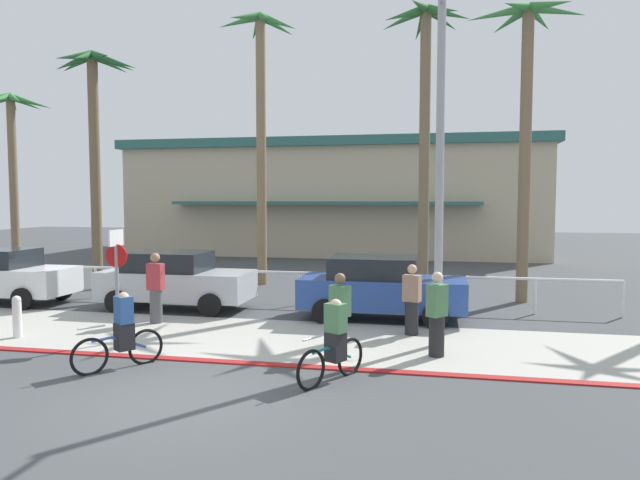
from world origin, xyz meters
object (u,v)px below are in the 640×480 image
Objects in this scene: stop_sign_bike_lane at (117,269)px; palm_tree_2 at (261,97)px; car_blue_2 at (380,287)px; streetlight_curb at (440,150)px; palm_tree_3 at (425,86)px; pedestrian_1 at (156,291)px; pedestrian_2 at (437,318)px; car_white_0 at (1,275)px; palm_tree_4 at (526,88)px; palm_tree_1 at (95,110)px; cyclist_teal_1 at (334,342)px; palm_tree_0 at (12,134)px; car_silver_1 at (175,280)px; pedestrian_3 at (340,317)px; bollard_0 at (17,316)px; pedestrian_0 at (412,303)px; cyclist_blue_0 at (122,332)px.

palm_tree_2 is (0.51, 9.25, 5.32)m from stop_sign_bike_lane.
streetlight_curb is at bearing -61.82° from car_blue_2.
palm_tree_3 is 5.25× the size of pedestrian_1.
streetlight_curb reaches higher than pedestrian_2.
palm_tree_4 is at bearing 12.15° from car_white_0.
palm_tree_3 reaches higher than streetlight_curb.
palm_tree_1 is 5.18× the size of cyclist_teal_1.
palm_tree_0 is at bearing 143.22° from cyclist_teal_1.
streetlight_curb is at bearing -21.99° from car_silver_1.
palm_tree_2 is at bearing 128.22° from streetlight_curb.
car_silver_1 and car_blue_2 have the same top height.
palm_tree_2 is 12.03m from pedestrian_3.
pedestrian_2 reaches higher than cyclist_teal_1.
palm_tree_3 is 2.20× the size of car_silver_1.
bollard_0 is 14.89m from palm_tree_0.
stop_sign_bike_lane is 1.51× the size of pedestrian_0.
cyclist_blue_0 is at bearing -144.33° from pedestrian_0.
streetlight_curb reaches higher than cyclist_blue_0.
palm_tree_0 is 5.22× the size of cyclist_blue_0.
palm_tree_3 is at bearing 61.88° from cyclist_blue_0.
bollard_0 is 4.05m from cyclist_blue_0.
pedestrian_1 is (-1.26, 3.82, 0.17)m from cyclist_blue_0.
pedestrian_2 reaches higher than bollard_0.
streetlight_curb is 8.86m from car_silver_1.
streetlight_curb is at bearing -112.09° from palm_tree_4.
bollard_0 is 0.62× the size of cyclist_teal_1.
pedestrian_3 is at bearing -123.53° from pedestrian_0.
car_silver_1 is at bearing 164.49° from pedestrian_0.
cyclist_teal_1 is at bearing 0.90° from cyclist_blue_0.
bollard_0 is 10.36m from streetlight_curb.
pedestrian_0 is (17.73, -8.60, -5.24)m from palm_tree_0.
pedestrian_0 is (0.91, -1.70, -0.08)m from car_blue_2.
car_white_0 is 2.55× the size of pedestrian_3.
palm_tree_0 is at bearing 149.82° from palm_tree_1.
palm_tree_3 is at bearing 93.65° from pedestrian_2.
cyclist_blue_0 is 0.93× the size of cyclist_teal_1.
palm_tree_2 is 11.18m from pedestrian_0.
bollard_0 is at bearing -174.06° from streetlight_curb.
pedestrian_0 is 0.99× the size of pedestrian_3.
bollard_0 is at bearing -137.17° from palm_tree_3.
palm_tree_0 is 18.35m from cyclist_blue_0.
palm_tree_1 is at bearing 145.88° from car_silver_1.
stop_sign_bike_lane is 0.26× the size of palm_tree_3.
car_silver_1 is at bearing 135.44° from cyclist_teal_1.
cyclist_blue_0 is 0.81× the size of pedestrian_1.
palm_tree_4 is at bearing 1.26° from palm_tree_1.
pedestrian_0 reaches higher than cyclist_blue_0.
palm_tree_3 is 5.70× the size of pedestrian_0.
streetlight_curb is at bearing 24.44° from cyclist_blue_0.
car_blue_2 reaches higher than cyclist_blue_0.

